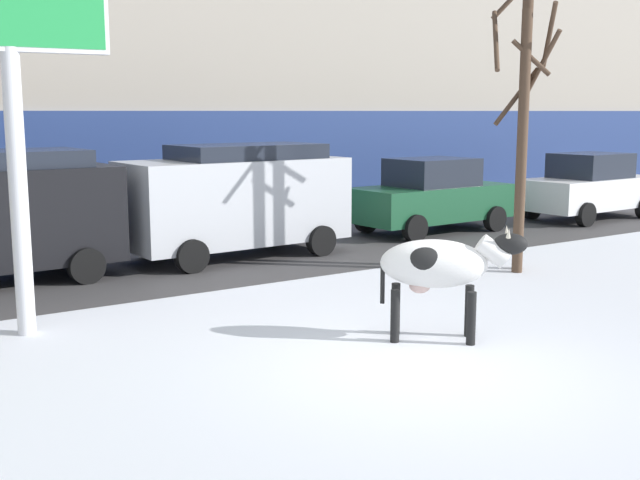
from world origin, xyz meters
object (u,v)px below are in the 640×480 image
cow_holstein (438,266)px  pedestrian_by_cars (195,199)px  car_darkgreen_sedan (432,196)px  bare_tree_far_back (524,114)px  car_silver_van (236,197)px  bare_tree_left_lot (521,132)px  billboard (7,5)px  car_white_sedan (589,187)px

cow_holstein → pedestrian_by_cars: bearing=83.8°
car_darkgreen_sedan → bare_tree_far_back: bare_tree_far_back is taller
car_silver_van → bare_tree_left_lot: 5.80m
pedestrian_by_cars → bare_tree_far_back: bearing=-64.5°
car_silver_van → pedestrian_by_cars: (0.48, 3.08, -0.36)m
cow_holstein → bare_tree_far_back: (4.51, 2.67, 1.94)m
billboard → pedestrian_by_cars: size_ratio=3.21×
cow_holstein → pedestrian_by_cars: size_ratio=0.99×
car_silver_van → car_white_sedan: (10.91, -0.34, -0.33)m
bare_tree_left_lot → bare_tree_far_back: size_ratio=0.82×
billboard → car_silver_van: (5.05, 3.51, -3.07)m
car_darkgreen_sedan → pedestrian_by_cars: (-5.14, 2.78, -0.03)m
billboard → bare_tree_left_lot: 8.89m
car_darkgreen_sedan → bare_tree_far_back: bearing=-111.1°
billboard → car_darkgreen_sedan: (10.66, 3.81, -3.41)m
bare_tree_left_lot → bare_tree_far_back: 0.46m
billboard → car_darkgreen_sedan: bearing=19.6°
billboard → bare_tree_far_back: bearing=-3.8°
cow_holstein → car_darkgreen_sedan: size_ratio=0.40×
car_silver_van → pedestrian_by_cars: car_silver_van is taller
car_darkgreen_sedan → car_white_sedan: 5.33m
cow_holstein → car_silver_van: size_ratio=0.37×
car_white_sedan → bare_tree_left_lot: 8.45m
cow_holstein → billboard: size_ratio=0.31×
car_silver_van → car_darkgreen_sedan: car_silver_van is taller
car_silver_van → car_darkgreen_sedan: bearing=3.1°
car_silver_van → car_darkgreen_sedan: size_ratio=1.09×
car_silver_van → car_white_sedan: size_ratio=1.09×
car_silver_van → pedestrian_by_cars: bearing=81.2°
car_silver_van → bare_tree_far_back: 5.92m
car_darkgreen_sedan → bare_tree_far_back: size_ratio=0.73×
billboard → bare_tree_left_lot: billboard is taller
car_silver_van → bare_tree_far_back: size_ratio=0.80×
car_darkgreen_sedan → cow_holstein: bearing=-131.3°
car_silver_van → bare_tree_left_lot: bare_tree_left_lot is taller
cow_holstein → bare_tree_far_back: bearing=30.6°
cow_holstein → pedestrian_by_cars: (1.07, 9.86, -0.12)m
car_silver_van → car_white_sedan: 10.92m
car_white_sedan → car_darkgreen_sedan: bearing=173.1°
cow_holstein → car_white_sedan: car_white_sedan is taller
billboard → bare_tree_far_back: (8.96, -0.60, -1.37)m
billboard → pedestrian_by_cars: (5.52, 6.59, -3.43)m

